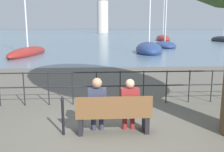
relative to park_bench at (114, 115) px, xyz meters
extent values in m
plane|color=#605B51|center=(0.00, 0.06, -0.43)|extent=(1000.00, 1000.00, 0.00)
cube|color=slate|center=(0.00, 159.62, -0.42)|extent=(600.00, 300.00, 0.01)
cube|color=brown|center=(0.00, 0.06, 0.00)|extent=(1.69, 0.45, 0.05)
cube|color=brown|center=(0.00, -0.14, 0.25)|extent=(1.69, 0.04, 0.45)
cube|color=black|center=(-0.75, 0.06, -0.23)|extent=(0.10, 0.41, 0.40)
cube|color=black|center=(0.75, 0.06, -0.23)|extent=(0.10, 0.41, 0.40)
cylinder|color=#2D3347|center=(-0.46, 0.22, -0.20)|extent=(0.11, 0.11, 0.45)
cylinder|color=#2D3347|center=(-0.28, 0.22, -0.20)|extent=(0.11, 0.11, 0.45)
cube|color=#2D3347|center=(-0.37, 0.13, 0.07)|extent=(0.34, 0.26, 0.14)
cube|color=#2D3347|center=(-0.37, 0.04, 0.32)|extent=(0.40, 0.24, 0.60)
sphere|color=#A87A5B|center=(-0.37, 0.04, 0.74)|extent=(0.23, 0.23, 0.23)
cylinder|color=maroon|center=(0.28, 0.22, -0.20)|extent=(0.11, 0.11, 0.45)
cylinder|color=maroon|center=(0.46, 0.22, -0.20)|extent=(0.11, 0.11, 0.45)
cube|color=maroon|center=(0.37, 0.13, 0.07)|extent=(0.35, 0.26, 0.14)
cube|color=maroon|center=(0.37, 0.04, 0.32)|extent=(0.41, 0.24, 0.59)
sphere|color=tan|center=(0.37, 0.04, 0.72)|extent=(0.20, 0.20, 0.20)
cylinder|color=black|center=(-2.59, 2.23, 0.10)|extent=(0.04, 0.04, 1.05)
cylinder|color=black|center=(-1.85, 2.23, 0.10)|extent=(0.04, 0.04, 1.05)
cylinder|color=black|center=(-1.11, 2.23, 0.10)|extent=(0.04, 0.04, 1.05)
cylinder|color=black|center=(-0.37, 2.23, 0.10)|extent=(0.04, 0.04, 1.05)
cylinder|color=black|center=(0.37, 2.23, 0.10)|extent=(0.04, 0.04, 1.05)
cylinder|color=black|center=(1.11, 2.23, 0.10)|extent=(0.04, 0.04, 1.05)
cylinder|color=black|center=(1.85, 2.23, 0.10)|extent=(0.04, 0.04, 1.05)
cylinder|color=black|center=(2.59, 2.23, 0.10)|extent=(0.04, 0.04, 1.05)
cylinder|color=black|center=(3.32, 2.23, 0.10)|extent=(0.04, 0.04, 1.05)
cylinder|color=black|center=(0.00, 2.23, 0.59)|extent=(12.56, 0.04, 0.04)
cylinder|color=black|center=(0.00, 2.23, 0.15)|extent=(12.56, 0.04, 0.04)
cylinder|color=black|center=(-1.13, -0.01, -0.03)|extent=(0.06, 0.06, 0.80)
cone|color=black|center=(-1.13, -0.01, 0.43)|extent=(0.09, 0.09, 0.11)
ellipsoid|color=black|center=(21.84, 36.93, -0.15)|extent=(2.65, 7.07, 1.37)
ellipsoid|color=maroon|center=(12.41, 41.52, -0.13)|extent=(3.02, 8.54, 1.51)
cylinder|color=silver|center=(12.41, 41.52, 5.94)|extent=(0.14, 0.14, 11.22)
ellipsoid|color=navy|center=(4.75, 18.36, -0.13)|extent=(3.16, 6.08, 1.49)
cylinder|color=silver|center=(4.75, 18.36, 4.40)|extent=(0.14, 0.14, 8.17)
ellipsoid|color=maroon|center=(-6.33, 17.18, -0.23)|extent=(2.74, 7.50, 1.01)
ellipsoid|color=navy|center=(8.33, 25.53, -0.22)|extent=(3.22, 6.46, 1.04)
cylinder|color=silver|center=(8.33, 25.53, 3.59)|extent=(0.14, 0.14, 7.00)
cylinder|color=beige|center=(3.61, 122.86, 7.30)|extent=(5.55, 5.55, 15.46)
camera|label=1|loc=(-0.40, -5.33, 1.94)|focal=40.00mm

